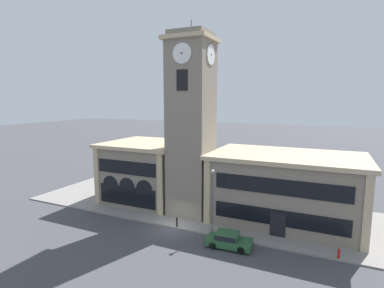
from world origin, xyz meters
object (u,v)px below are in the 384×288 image
at_px(bollard, 177,222).
at_px(fire_hydrant, 339,253).
at_px(parked_car_near, 228,240).
at_px(street_lamp, 212,193).

bearing_deg(bollard, fire_hydrant, 0.20).
bearing_deg(parked_car_near, street_lamp, 136.90).
xyz_separation_m(parked_car_near, bollard, (-6.30, 1.78, -0.08)).
bearing_deg(fire_hydrant, bollard, -179.80).
relative_size(bollard, fire_hydrant, 1.22).
xyz_separation_m(parked_car_near, street_lamp, (-2.32, 1.89, 3.66)).
xyz_separation_m(street_lamp, fire_hydrant, (11.59, -0.05, -3.84)).
height_order(parked_car_near, fire_hydrant, parked_car_near).
bearing_deg(street_lamp, fire_hydrant, -0.26).
height_order(bollard, fire_hydrant, bollard).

